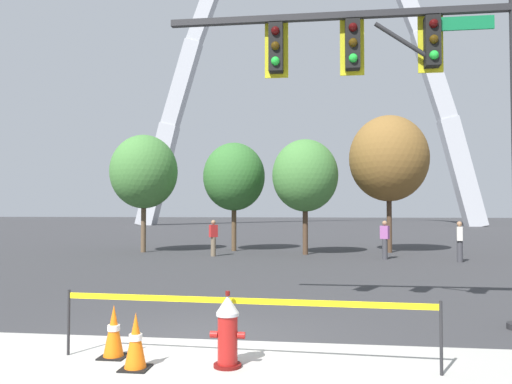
# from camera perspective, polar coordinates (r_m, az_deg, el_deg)

# --- Properties ---
(ground_plane) EXTENTS (240.00, 240.00, 0.00)m
(ground_plane) POSITION_cam_1_polar(r_m,az_deg,el_deg) (7.90, -6.01, -17.11)
(ground_plane) COLOR #333335
(fire_hydrant) EXTENTS (0.46, 0.48, 0.99)m
(fire_hydrant) POSITION_cam_1_polar(r_m,az_deg,el_deg) (6.67, -3.30, -15.80)
(fire_hydrant) COLOR #5E0F0D
(fire_hydrant) RESTS_ON ground
(caution_tape_barrier) EXTENTS (5.04, 0.27, 0.92)m
(caution_tape_barrier) POSITION_cam_1_polar(r_m,az_deg,el_deg) (6.72, -1.55, -14.26)
(caution_tape_barrier) COLOR #232326
(caution_tape_barrier) RESTS_ON ground
(traffic_cone_by_hydrant) EXTENTS (0.36, 0.36, 0.73)m
(traffic_cone_by_hydrant) POSITION_cam_1_polar(r_m,az_deg,el_deg) (6.78, -13.77, -16.47)
(traffic_cone_by_hydrant) COLOR black
(traffic_cone_by_hydrant) RESTS_ON ground
(traffic_cone_mid_sidewalk) EXTENTS (0.36, 0.36, 0.73)m
(traffic_cone_mid_sidewalk) POSITION_cam_1_polar(r_m,az_deg,el_deg) (7.36, -16.16, -15.29)
(traffic_cone_mid_sidewalk) COLOR black
(traffic_cone_mid_sidewalk) RESTS_ON ground
(traffic_signal_gantry) EXTENTS (6.42, 0.44, 6.00)m
(traffic_signal_gantry) POSITION_cam_1_polar(r_m,az_deg,el_deg) (9.42, 17.69, 11.64)
(traffic_signal_gantry) COLOR #232326
(traffic_signal_gantry) RESTS_ON ground
(monument_arch) EXTENTS (43.94, 2.24, 46.90)m
(monument_arch) POSITION_cam_1_polar(r_m,az_deg,el_deg) (65.36, 5.54, 14.24)
(monument_arch) COLOR #B2B5BC
(monument_arch) RESTS_ON ground
(tree_far_left) EXTENTS (3.24, 3.24, 5.66)m
(tree_far_left) POSITION_cam_1_polar(r_m,az_deg,el_deg) (24.40, -12.85, 2.29)
(tree_far_left) COLOR brown
(tree_far_left) RESTS_ON ground
(tree_left_mid) EXTENTS (3.08, 3.08, 5.39)m
(tree_left_mid) POSITION_cam_1_polar(r_m,az_deg,el_deg) (24.56, -2.56, 1.77)
(tree_left_mid) COLOR brown
(tree_left_mid) RESTS_ON ground
(tree_center_left) EXTENTS (3.01, 3.01, 5.27)m
(tree_center_left) POSITION_cam_1_polar(r_m,az_deg,el_deg) (22.64, 5.71, 1.90)
(tree_center_left) COLOR #473323
(tree_center_left) RESTS_ON ground
(tree_center_right) EXTENTS (3.76, 3.76, 6.57)m
(tree_center_right) POSITION_cam_1_polar(r_m,az_deg,el_deg) (24.50, 15.12, 3.76)
(tree_center_right) COLOR #473323
(tree_center_right) RESTS_ON ground
(pedestrian_walking_left) EXTENTS (0.39, 0.35, 1.59)m
(pedestrian_walking_left) POSITION_cam_1_polar(r_m,az_deg,el_deg) (21.08, 14.69, -5.34)
(pedestrian_walking_left) COLOR #38383D
(pedestrian_walking_left) RESTS_ON ground
(pedestrian_standing_center) EXTENTS (0.26, 0.37, 1.59)m
(pedestrian_standing_center) POSITION_cam_1_polar(r_m,az_deg,el_deg) (20.82, 22.52, -5.29)
(pedestrian_standing_center) COLOR #38383D
(pedestrian_standing_center) RESTS_ON ground
(pedestrian_walking_right) EXTENTS (0.39, 0.37, 1.59)m
(pedestrian_walking_right) POSITION_cam_1_polar(r_m,az_deg,el_deg) (21.78, -4.96, -5.29)
(pedestrian_walking_right) COLOR brown
(pedestrian_walking_right) RESTS_ON ground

